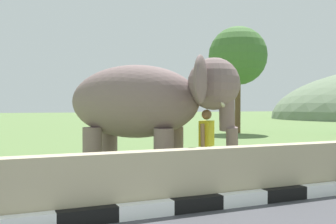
{
  "coord_description": "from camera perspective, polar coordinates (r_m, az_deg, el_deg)",
  "views": [
    {
      "loc": [
        -1.12,
        -2.16,
        1.73
      ],
      "look_at": [
        2.45,
        5.94,
        1.6
      ],
      "focal_mm": 42.0,
      "sensor_mm": 36.0,
      "label": 1
    }
  ],
  "objects": [
    {
      "name": "elephant",
      "position": [
        9.07,
        -2.77,
        1.33
      ],
      "size": [
        3.91,
        3.72,
        2.81
      ],
      "color": "#77605F",
      "rests_on": "ground_plane"
    },
    {
      "name": "person_handler",
      "position": [
        9.03,
        5.62,
        -4.27
      ],
      "size": [
        0.55,
        0.49,
        1.66
      ],
      "color": "navy",
      "rests_on": "ground_plane"
    },
    {
      "name": "striped_curb",
      "position": [
        5.95,
        -16.01,
        -14.88
      ],
      "size": [
        16.2,
        0.2,
        0.24
      ],
      "color": "white",
      "rests_on": "ground_plane"
    },
    {
      "name": "tree_distant",
      "position": [
        26.1,
        10.1,
        7.98
      ],
      "size": [
        3.79,
        3.79,
        6.91
      ],
      "color": "brown",
      "rests_on": "ground_plane"
    },
    {
      "name": "barrier_parapet",
      "position": [
        6.85,
        3.77,
        -9.49
      ],
      "size": [
        28.0,
        0.36,
        1.0
      ],
      "primitive_type": "cube",
      "color": "tan",
      "rests_on": "ground_plane"
    }
  ]
}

